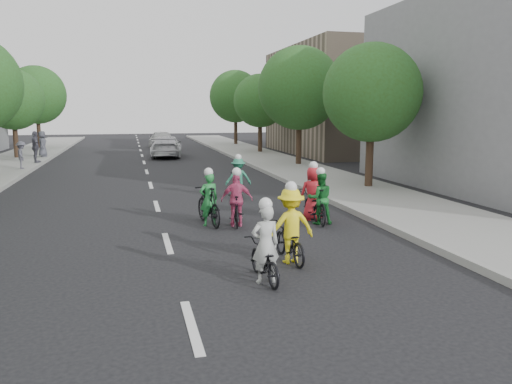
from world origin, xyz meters
name	(u,v)px	position (x,y,z in m)	size (l,w,h in m)	color
ground	(167,243)	(0.00, 0.00, 0.00)	(120.00, 120.00, 0.00)	black
curb_left	(1,188)	(-6.05, 10.00, 0.09)	(0.18, 80.00, 0.18)	#999993
sidewalk_right	(320,178)	(8.00, 10.00, 0.07)	(4.00, 80.00, 0.15)	gray
curb_right	(282,179)	(6.05, 10.00, 0.09)	(0.18, 80.00, 0.18)	#999993
bldg_se	(352,101)	(16.00, 24.00, 4.00)	(10.00, 14.00, 8.00)	gray
tree_l_4	(13,100)	(-8.20, 24.00, 3.96)	(4.00, 4.00, 5.97)	black
tree_l_5	(36,95)	(-8.20, 33.00, 4.52)	(4.80, 4.80, 6.93)	black
tree_r_0	(372,93)	(8.80, 6.60, 3.96)	(4.00, 4.00, 5.97)	black
tree_r_1	(299,88)	(8.80, 15.60, 4.52)	(4.80, 4.80, 6.93)	black
tree_r_2	(260,101)	(8.80, 24.60, 3.96)	(4.00, 4.00, 5.97)	black
tree_r_3	(235,96)	(8.80, 33.60, 4.52)	(4.80, 4.80, 6.93)	black
cyclist_0	(319,202)	(4.48, 1.15, 0.63)	(0.81, 1.82, 1.66)	black
cyclist_1	(237,205)	(2.07, 1.43, 0.62)	(0.95, 1.55, 1.69)	black
cyclist_2	(238,181)	(3.11, 6.06, 0.64)	(1.00, 1.63, 1.65)	black
cyclist_3	(264,255)	(1.62, -3.30, 0.53)	(0.65, 1.59, 1.66)	black
cyclist_4	(209,204)	(1.32, 1.74, 0.62)	(0.86, 1.95, 1.67)	black
cyclist_5	(290,232)	(2.48, -2.22, 0.66)	(1.10, 1.67, 1.79)	black
cyclist_6	(312,199)	(4.47, 1.70, 0.62)	(0.85, 1.73, 1.78)	black
follow_car_lead	(167,147)	(1.67, 23.37, 0.74)	(2.07, 5.10, 1.48)	silver
follow_car_trail	(161,139)	(1.80, 31.45, 0.78)	(1.85, 4.59, 1.56)	silver
spectator_0	(22,155)	(-6.50, 16.82, 0.89)	(0.96, 0.55, 1.48)	#545361
spectator_1	(36,147)	(-6.30, 19.90, 1.10)	(1.11, 0.46, 1.90)	#555462
spectator_2	(42,144)	(-6.57, 24.07, 1.02)	(0.85, 0.55, 1.73)	#4C4D59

